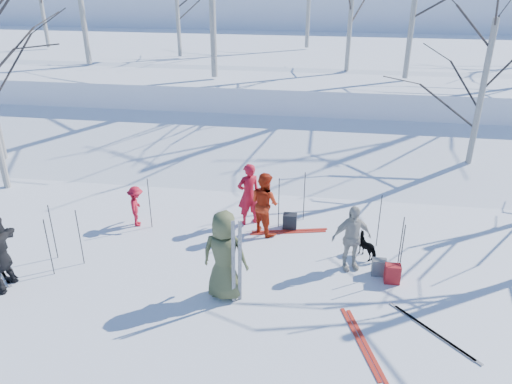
% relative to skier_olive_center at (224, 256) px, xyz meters
% --- Properties ---
extents(ground, '(120.00, 120.00, 0.00)m').
position_rel_skier_olive_center_xyz_m(ground, '(0.29, 0.72, -0.94)').
color(ground, white).
rests_on(ground, ground).
extents(snow_ramp, '(70.00, 9.49, 4.12)m').
position_rel_skier_olive_center_xyz_m(snow_ramp, '(0.29, 7.72, -0.79)').
color(snow_ramp, white).
rests_on(snow_ramp, ground).
extents(snow_plateau, '(70.00, 18.00, 2.20)m').
position_rel_skier_olive_center_xyz_m(snow_plateau, '(0.29, 17.72, 0.06)').
color(snow_plateau, white).
rests_on(snow_plateau, ground).
extents(far_hill, '(90.00, 30.00, 6.00)m').
position_rel_skier_olive_center_xyz_m(far_hill, '(0.29, 38.72, 1.06)').
color(far_hill, white).
rests_on(far_hill, ground).
extents(skier_olive_center, '(0.98, 0.69, 1.88)m').
position_rel_skier_olive_center_xyz_m(skier_olive_center, '(0.00, 0.00, 0.00)').
color(skier_olive_center, '#495131').
rests_on(skier_olive_center, ground).
extents(skier_red_north, '(0.72, 0.65, 1.64)m').
position_rel_skier_olive_center_xyz_m(skier_red_north, '(-0.02, 3.07, -0.12)').
color(skier_red_north, red).
rests_on(skier_red_north, ground).
extents(skier_redor_behind, '(0.98, 0.96, 1.59)m').
position_rel_skier_olive_center_xyz_m(skier_redor_behind, '(0.44, 2.68, -0.15)').
color(skier_redor_behind, '#B4270D').
rests_on(skier_redor_behind, ground).
extents(skier_red_seated, '(0.57, 0.77, 1.06)m').
position_rel_skier_olive_center_xyz_m(skier_red_seated, '(-2.81, 2.55, -0.41)').
color(skier_red_seated, red).
rests_on(skier_red_seated, ground).
extents(skier_cream_east, '(0.96, 0.65, 1.52)m').
position_rel_skier_olive_center_xyz_m(skier_cream_east, '(2.49, 1.37, -0.18)').
color(skier_cream_east, beige).
rests_on(skier_cream_east, ground).
extents(dog, '(0.64, 0.67, 0.54)m').
position_rel_skier_olive_center_xyz_m(dog, '(2.92, 1.89, -0.67)').
color(dog, black).
rests_on(dog, ground).
extents(upright_ski_left, '(0.12, 0.17, 1.90)m').
position_rel_skier_olive_center_xyz_m(upright_ski_left, '(0.22, -0.25, 0.01)').
color(upright_ski_left, silver).
rests_on(upright_ski_left, ground).
extents(upright_ski_right, '(0.13, 0.23, 1.89)m').
position_rel_skier_olive_center_xyz_m(upright_ski_right, '(0.34, -0.19, 0.01)').
color(upright_ski_right, silver).
rests_on(upright_ski_right, ground).
extents(ski_pair_a, '(1.32, 2.02, 0.02)m').
position_rel_skier_olive_center_xyz_m(ski_pair_a, '(2.69, -1.03, -0.93)').
color(ski_pair_a, red).
rests_on(ski_pair_a, ground).
extents(ski_pair_b, '(1.05, 1.99, 0.02)m').
position_rel_skier_olive_center_xyz_m(ski_pair_b, '(1.05, 2.75, -0.93)').
color(ski_pair_b, red).
rests_on(ski_pair_b, ground).
extents(ski_pair_d, '(2.09, 2.10, 0.02)m').
position_rel_skier_olive_center_xyz_m(ski_pair_d, '(3.98, -0.54, -0.93)').
color(ski_pair_d, silver).
rests_on(ski_pair_d, ground).
extents(ski_pole_a, '(0.02, 0.02, 1.34)m').
position_rel_skier_olive_center_xyz_m(ski_pole_a, '(-3.83, 0.18, -0.27)').
color(ski_pole_a, black).
rests_on(ski_pole_a, ground).
extents(ski_pole_b, '(0.02, 0.02, 1.34)m').
position_rel_skier_olive_center_xyz_m(ski_pole_b, '(1.36, 3.46, -0.27)').
color(ski_pole_b, black).
rests_on(ski_pole_b, ground).
extents(ski_pole_c, '(0.02, 0.02, 1.34)m').
position_rel_skier_olive_center_xyz_m(ski_pole_c, '(3.16, 2.39, -0.27)').
color(ski_pole_c, black).
rests_on(ski_pole_c, ground).
extents(ski_pole_d, '(0.02, 0.02, 1.34)m').
position_rel_skier_olive_center_xyz_m(ski_pole_d, '(-3.37, 0.67, -0.27)').
color(ski_pole_d, black).
rests_on(ski_pole_d, ground).
extents(ski_pole_e, '(0.02, 0.02, 1.34)m').
position_rel_skier_olive_center_xyz_m(ski_pole_e, '(3.53, 1.38, -0.27)').
color(ski_pole_e, black).
rests_on(ski_pole_e, ground).
extents(ski_pole_f, '(0.02, 0.02, 1.34)m').
position_rel_skier_olive_center_xyz_m(ski_pole_f, '(0.75, 2.99, -0.27)').
color(ski_pole_f, black).
rests_on(ski_pole_f, ground).
extents(ski_pole_g, '(0.02, 0.02, 1.34)m').
position_rel_skier_olive_center_xyz_m(ski_pole_g, '(-4.08, 0.80, -0.27)').
color(ski_pole_g, black).
rests_on(ski_pole_g, ground).
extents(ski_pole_h, '(0.02, 0.02, 1.34)m').
position_rel_skier_olive_center_xyz_m(ski_pole_h, '(-2.42, 2.49, -0.27)').
color(ski_pole_h, black).
rests_on(ski_pole_h, ground).
extents(ski_pole_i, '(0.02, 0.02, 1.34)m').
position_rel_skier_olive_center_xyz_m(ski_pole_i, '(3.51, 1.04, -0.27)').
color(ski_pole_i, black).
rests_on(ski_pole_i, ground).
extents(backpack_red, '(0.32, 0.22, 0.42)m').
position_rel_skier_olive_center_xyz_m(backpack_red, '(3.38, 0.95, -0.73)').
color(backpack_red, '#A8191D').
rests_on(backpack_red, ground).
extents(backpack_grey, '(0.30, 0.20, 0.38)m').
position_rel_skier_olive_center_xyz_m(backpack_grey, '(3.12, 1.19, -0.75)').
color(backpack_grey, '#56595E').
rests_on(backpack_grey, ground).
extents(backpack_dark, '(0.34, 0.24, 0.40)m').
position_rel_skier_olive_center_xyz_m(backpack_dark, '(1.05, 2.94, -0.74)').
color(backpack_dark, black).
rests_on(backpack_dark, ground).
extents(birch_plateau_f, '(3.63, 3.63, 4.32)m').
position_rel_skier_olive_center_xyz_m(birch_plateau_f, '(-4.88, 13.95, 3.42)').
color(birch_plateau_f, silver).
rests_on(birch_plateau_f, snow_plateau).
extents(birch_plateau_i, '(3.99, 3.99, 4.84)m').
position_rel_skier_olive_center_xyz_m(birch_plateau_i, '(2.44, 11.92, 3.68)').
color(birch_plateau_i, silver).
rests_on(birch_plateau_i, snow_plateau).
extents(birch_edge_e, '(3.93, 3.93, 4.75)m').
position_rel_skier_olive_center_xyz_m(birch_edge_e, '(6.13, 6.75, 1.43)').
color(birch_edge_e, silver).
rests_on(birch_edge_e, ground).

